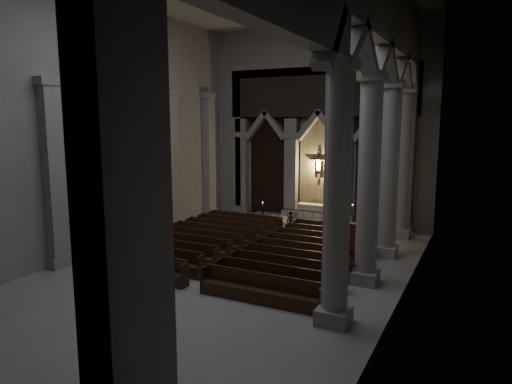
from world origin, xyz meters
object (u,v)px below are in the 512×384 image
altar_rail (304,216)px  candle_stand_right (352,224)px  candle_stand_left (263,217)px  worshipper (290,223)px  pews (250,251)px  altar (312,211)px

altar_rail → candle_stand_right: bearing=7.2°
candle_stand_left → worshipper: bearing=-34.2°
candle_stand_left → worshipper: size_ratio=1.04×
pews → worshipper: size_ratio=7.88×
candle_stand_right → pews: candle_stand_right is taller
altar_rail → pews: (0.00, -6.82, -0.38)m
pews → candle_stand_right: bearing=68.7°
altar → candle_stand_left: candle_stand_left is taller
altar_rail → pews: 6.83m
altar → candle_stand_right: size_ratio=1.17×
altar_rail → worshipper: bearing=-93.6°
altar → candle_stand_left: size_ratio=1.41×
candle_stand_left → pews: size_ratio=0.13×
altar → altar_rail: (0.16, -1.91, 0.09)m
worshipper → pews: bearing=-84.6°
worshipper → altar_rail: bearing=90.5°
altar_rail → candle_stand_right: size_ratio=3.44×
altar_rail → worshipper: worshipper is taller
altar → candle_stand_left: bearing=-143.4°
worshipper → candle_stand_left: bearing=149.9°
candle_stand_right → altar: bearing=152.2°
candle_stand_left → altar_rail: bearing=-0.1°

